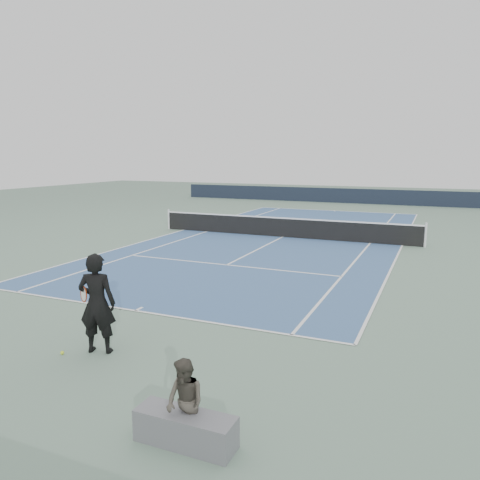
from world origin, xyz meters
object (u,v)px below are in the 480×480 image
at_px(tennis_player, 97,303).
at_px(tennis_ball, 62,353).
at_px(tennis_net, 283,227).
at_px(spectator_bench, 185,415).

xyz_separation_m(tennis_player, tennis_ball, (-0.59, -0.40, -0.97)).
bearing_deg(tennis_player, tennis_net, 93.31).
distance_m(tennis_player, tennis_ball, 1.21).
relative_size(tennis_net, spectator_bench, 8.75).
bearing_deg(tennis_ball, tennis_player, 34.47).
xyz_separation_m(tennis_net, spectator_bench, (3.95, -16.21, -0.07)).
relative_size(tennis_ball, spectator_bench, 0.05).
distance_m(tennis_net, tennis_player, 14.26).
height_order(tennis_net, spectator_bench, spectator_bench).
bearing_deg(tennis_ball, tennis_net, 90.91).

